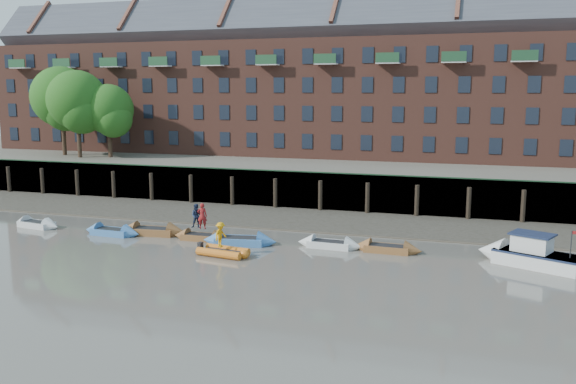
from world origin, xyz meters
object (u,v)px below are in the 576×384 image
at_px(rowboat_3, 201,237).
at_px(rowboat_4, 240,241).
at_px(rowboat_0, 37,224).
at_px(rib_tender, 225,252).
at_px(rowboat_1, 112,232).
at_px(person_rib_crew, 221,235).
at_px(motor_launch, 521,253).
at_px(person_rower_a, 202,216).
at_px(rowboat_6, 387,249).
at_px(rowboat_2, 153,231).
at_px(person_rower_b, 197,216).
at_px(rowboat_5, 330,244).

distance_m(rowboat_3, rowboat_4, 3.00).
bearing_deg(rowboat_0, rib_tender, -2.08).
distance_m(rowboat_1, rowboat_3, 6.67).
bearing_deg(person_rib_crew, motor_launch, -65.81).
relative_size(person_rower_a, person_rib_crew, 1.14).
bearing_deg(rowboat_0, rowboat_3, 8.99).
bearing_deg(rowboat_6, rowboat_0, -176.52).
distance_m(rowboat_0, rowboat_3, 13.43).
height_order(person_rower_a, person_rib_crew, person_rower_a).
bearing_deg(rowboat_4, rowboat_6, -3.54).
distance_m(rib_tender, motor_launch, 17.64).
bearing_deg(person_rower_a, rowboat_2, -21.82).
xyz_separation_m(rowboat_3, rowboat_4, (2.97, -0.38, 0.04)).
bearing_deg(person_rower_b, rowboat_1, 166.70).
height_order(rowboat_0, person_rower_b, person_rower_b).
distance_m(rowboat_2, rowboat_5, 12.76).
height_order(rowboat_4, person_rower_a, person_rower_a).
height_order(rowboat_6, motor_launch, motor_launch).
relative_size(rowboat_3, person_rower_a, 2.28).
bearing_deg(person_rower_a, rowboat_4, 155.25).
distance_m(rowboat_1, person_rower_a, 6.93).
distance_m(rowboat_2, motor_launch, 24.34).
xyz_separation_m(rowboat_2, rowboat_4, (6.90, -0.76, 0.00)).
xyz_separation_m(rowboat_0, person_rib_crew, (16.29, -3.18, 1.10)).
height_order(rowboat_1, person_rower_a, person_rower_a).
height_order(rowboat_5, motor_launch, motor_launch).
height_order(rowboat_1, rowboat_4, rowboat_4).
bearing_deg(rowboat_5, motor_launch, 1.08).
bearing_deg(rowboat_3, person_rower_b, 155.98).
xyz_separation_m(rowboat_4, person_rower_a, (-2.87, 0.40, 1.43)).
xyz_separation_m(rowboat_0, rowboat_5, (22.26, 0.68, 0.00)).
distance_m(rowboat_5, rib_tender, 6.88).
distance_m(rowboat_2, person_rib_crew, 7.76).
relative_size(rowboat_0, rowboat_3, 1.09).
height_order(rowboat_0, rowboat_3, rowboat_0).
bearing_deg(motor_launch, rowboat_1, 25.70).
distance_m(rowboat_2, person_rower_b, 3.81).
xyz_separation_m(rowboat_6, person_rib_crew, (-9.69, -3.88, 1.10)).
bearing_deg(rowboat_5, person_rower_a, -173.42).
distance_m(motor_launch, person_rib_crew, 17.91).
relative_size(rowboat_0, rowboat_4, 0.86).
distance_m(rowboat_1, motor_launch, 27.08).
bearing_deg(rowboat_0, person_rower_b, 9.73).
bearing_deg(person_rower_a, rowboat_5, 167.25).
height_order(rib_tender, motor_launch, motor_launch).
relative_size(rowboat_4, rib_tender, 1.50).
height_order(rib_tender, person_rower_b, person_rower_b).
xyz_separation_m(rowboat_2, person_rower_b, (3.55, -0.21, 1.37)).
relative_size(rowboat_6, rib_tender, 1.29).
bearing_deg(person_rib_crew, rowboat_6, -55.41).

